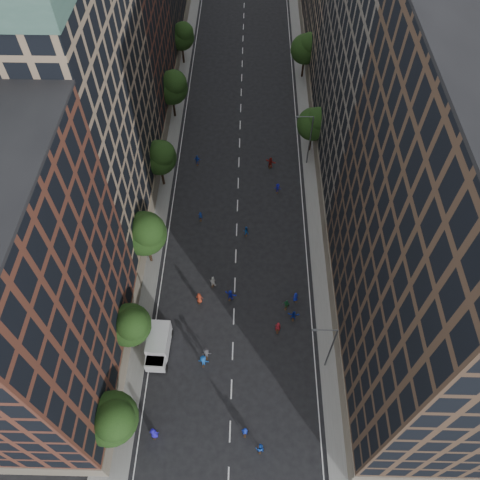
{
  "coord_description": "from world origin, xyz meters",
  "views": [
    {
      "loc": [
        1.35,
        -8.8,
        51.45
      ],
      "look_at": [
        0.54,
        28.22,
        2.0
      ],
      "focal_mm": 35.0,
      "sensor_mm": 36.0,
      "label": 1
    }
  ],
  "objects_px": {
    "cargo_van": "(158,345)",
    "skater_1": "(245,431)",
    "skater_2": "(260,448)",
    "skater_0": "(154,433)",
    "streetlamp_far": "(309,138)",
    "streetlamp_near": "(330,346)"
  },
  "relations": [
    {
      "from": "cargo_van",
      "to": "skater_0",
      "type": "distance_m",
      "value": 9.46
    },
    {
      "from": "cargo_van",
      "to": "streetlamp_near",
      "type": "bearing_deg",
      "value": -1.93
    },
    {
      "from": "streetlamp_near",
      "to": "skater_0",
      "type": "xyz_separation_m",
      "value": [
        -18.19,
        -8.08,
        -4.19
      ]
    },
    {
      "from": "skater_2",
      "to": "skater_1",
      "type": "bearing_deg",
      "value": -52.05
    },
    {
      "from": "skater_0",
      "to": "cargo_van",
      "type": "bearing_deg",
      "value": -83.83
    },
    {
      "from": "streetlamp_near",
      "to": "skater_2",
      "type": "xyz_separation_m",
      "value": [
        -7.28,
        -9.24,
        -4.25
      ]
    },
    {
      "from": "cargo_van",
      "to": "skater_2",
      "type": "height_order",
      "value": "cargo_van"
    },
    {
      "from": "skater_1",
      "to": "skater_2",
      "type": "height_order",
      "value": "skater_1"
    },
    {
      "from": "cargo_van",
      "to": "skater_0",
      "type": "height_order",
      "value": "cargo_van"
    },
    {
      "from": "streetlamp_near",
      "to": "skater_0",
      "type": "bearing_deg",
      "value": -156.06
    },
    {
      "from": "streetlamp_near",
      "to": "cargo_van",
      "type": "relative_size",
      "value": 1.67
    },
    {
      "from": "streetlamp_far",
      "to": "skater_2",
      "type": "height_order",
      "value": "streetlamp_far"
    },
    {
      "from": "skater_0",
      "to": "skater_2",
      "type": "relative_size",
      "value": 1.07
    },
    {
      "from": "streetlamp_near",
      "to": "skater_0",
      "type": "distance_m",
      "value": 20.35
    },
    {
      "from": "skater_2",
      "to": "streetlamp_far",
      "type": "bearing_deg",
      "value": -106.29
    },
    {
      "from": "streetlamp_far",
      "to": "skater_0",
      "type": "xyz_separation_m",
      "value": [
        -18.19,
        -41.08,
        -4.19
      ]
    },
    {
      "from": "cargo_van",
      "to": "skater_1",
      "type": "xyz_separation_m",
      "value": [
        10.06,
        -9.04,
        -0.56
      ]
    },
    {
      "from": "streetlamp_far",
      "to": "skater_1",
      "type": "relative_size",
      "value": 4.87
    },
    {
      "from": "skater_2",
      "to": "cargo_van",
      "type": "bearing_deg",
      "value": -48.96
    },
    {
      "from": "skater_0",
      "to": "skater_2",
      "type": "height_order",
      "value": "skater_0"
    },
    {
      "from": "streetlamp_near",
      "to": "skater_2",
      "type": "height_order",
      "value": "streetlamp_near"
    },
    {
      "from": "streetlamp_near",
      "to": "skater_1",
      "type": "bearing_deg",
      "value": -138.85
    }
  ]
}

